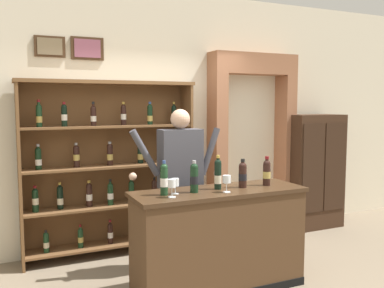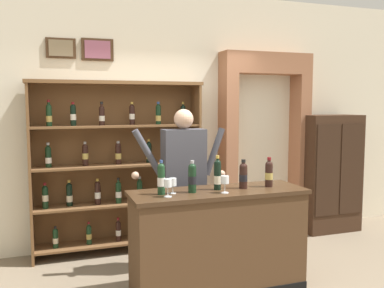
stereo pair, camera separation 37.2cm
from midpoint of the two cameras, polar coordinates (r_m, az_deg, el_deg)
name	(u,v)px [view 1 (the left image)]	position (r m, az deg, el deg)	size (l,w,h in m)	color
back_wall	(145,119)	(5.48, -8.45, 3.46)	(12.00, 0.19, 3.26)	beige
wine_shelf	(109,163)	(5.15, -13.32, -2.56)	(2.07, 0.38, 2.09)	brown
archway_doorway	(249,133)	(5.97, 6.01, 1.45)	(1.29, 0.45, 2.51)	#9E6647
side_cabinet	(314,171)	(6.37, 14.67, -3.59)	(0.83, 0.46, 1.66)	#382316
tasting_counter	(219,240)	(4.19, 1.09, -12.98)	(1.72, 0.57, 1.00)	#4C331E
shopkeeper	(180,171)	(4.50, -3.99, -3.67)	(1.06, 0.22, 1.77)	#2D3347
tasting_bottle_prosecco	(164,179)	(3.82, -6.63, -4.78)	(0.07, 0.07, 0.32)	#19381E
tasting_bottle_riserva	(194,177)	(3.91, -2.43, -4.57)	(0.08, 0.08, 0.30)	black
tasting_bottle_grappa	(218,174)	(4.05, 0.93, -4.13)	(0.07, 0.07, 0.33)	black
tasting_bottle_chianti	(243,174)	(4.15, 4.39, -4.13)	(0.08, 0.08, 0.29)	black
tasting_bottle_super_tuscan	(267,172)	(4.28, 7.73, -3.81)	(0.08, 0.08, 0.30)	black
wine_glass_spare	(227,180)	(3.92, 2.04, -4.95)	(0.08, 0.08, 0.16)	silver
wine_glass_right	(175,183)	(3.86, -5.08, -5.39)	(0.07, 0.07, 0.15)	silver
wine_glass_center	(172,185)	(3.73, -5.65, -5.57)	(0.07, 0.07, 0.16)	silver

